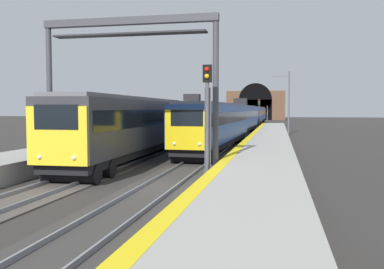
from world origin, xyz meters
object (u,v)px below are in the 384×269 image
object	(u,v)px
railway_signal_far	(267,112)
catenary_mast_near	(289,102)
overhead_signal_gantry	(129,58)
train_main_approaching	(246,117)
railway_signal_near	(207,116)
railway_signal_mid	(259,111)
train_adjacent_platform	(169,121)

from	to	relation	value
railway_signal_far	catenary_mast_near	distance (m)	58.09
overhead_signal_gantry	catenary_mast_near	world-z (taller)	catenary_mast_near
railway_signal_far	overhead_signal_gantry	world-z (taller)	overhead_signal_gantry
train_main_approaching	railway_signal_near	bearing A→B (deg)	3.96
train_main_approaching	catenary_mast_near	bearing A→B (deg)	41.61
train_main_approaching	railway_signal_mid	size ratio (longest dim) A/B	16.61
railway_signal_mid	overhead_signal_gantry	size ratio (longest dim) A/B	0.57
train_adjacent_platform	railway_signal_far	xyz separation A→B (m)	(79.92, -6.28, 0.23)
train_adjacent_platform	railway_signal_far	world-z (taller)	train_adjacent_platform
railway_signal_mid	overhead_signal_gantry	distance (m)	47.32
overhead_signal_gantry	catenary_mast_near	xyz separation A→B (m)	(37.92, -8.36, -1.49)
overhead_signal_gantry	catenary_mast_near	distance (m)	38.86
overhead_signal_gantry	train_main_approaching	bearing A→B (deg)	-2.81
train_adjacent_platform	overhead_signal_gantry	world-z (taller)	overhead_signal_gantry
train_main_approaching	railway_signal_far	distance (m)	50.60
railway_signal_mid	railway_signal_far	world-z (taller)	railway_signal_mid
railway_signal_near	railway_signal_mid	xyz separation A→B (m)	(48.36, 0.00, -0.08)
train_main_approaching	railway_signal_mid	bearing A→B (deg)	136.27
railway_signal_near	railway_signal_far	distance (m)	97.12
train_main_approaching	railway_signal_far	size ratio (longest dim) A/B	18.94
railway_signal_near	overhead_signal_gantry	xyz separation A→B (m)	(1.29, 4.06, 2.71)
train_main_approaching	overhead_signal_gantry	bearing A→B (deg)	-1.11
train_adjacent_platform	catenary_mast_near	distance (m)	24.51
train_main_approaching	overhead_signal_gantry	world-z (taller)	overhead_signal_gantry
railway_signal_mid	overhead_signal_gantry	bearing A→B (deg)	-4.93
railway_signal_near	railway_signal_mid	size ratio (longest dim) A/B	1.07
railway_signal_mid	railway_signal_far	bearing A→B (deg)	-180.00
railway_signal_far	overhead_signal_gantry	distance (m)	95.96
railway_signal_near	overhead_signal_gantry	world-z (taller)	overhead_signal_gantry
train_main_approaching	train_adjacent_platform	bearing A→B (deg)	-6.91
railway_signal_mid	catenary_mast_near	size ratio (longest dim) A/B	0.59
train_main_approaching	railway_signal_mid	distance (m)	2.69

